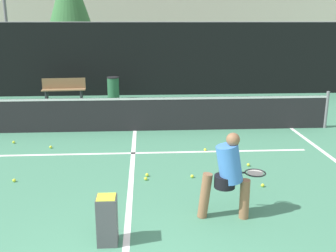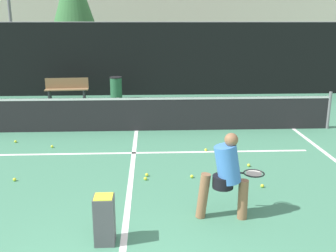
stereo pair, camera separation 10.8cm
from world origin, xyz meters
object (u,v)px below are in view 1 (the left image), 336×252
object	(u,v)px
courtside_bench	(64,89)
trash_bin	(113,88)
ball_hopper	(107,219)
player_practicing	(228,173)
parked_car	(192,71)

from	to	relation	value
courtside_bench	trash_bin	distance (m)	1.88
courtside_bench	trash_bin	size ratio (longest dim) A/B	1.86
ball_hopper	courtside_bench	xyz separation A→B (m)	(-2.55, 10.23, 0.10)
player_practicing	courtside_bench	distance (m)	10.53
player_practicing	parked_car	bearing A→B (deg)	91.40
trash_bin	player_practicing	bearing A→B (deg)	-75.64
courtside_bench	ball_hopper	bearing A→B (deg)	-80.23
ball_hopper	courtside_bench	distance (m)	10.54
ball_hopper	trash_bin	size ratio (longest dim) A/B	0.80
trash_bin	parked_car	size ratio (longest dim) A/B	0.20
trash_bin	courtside_bench	bearing A→B (deg)	-176.57
trash_bin	parked_car	world-z (taller)	parked_car
player_practicing	parked_car	size ratio (longest dim) A/B	0.32
ball_hopper	courtside_bench	size ratio (longest dim) A/B	0.43
player_practicing	courtside_bench	world-z (taller)	player_practicing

